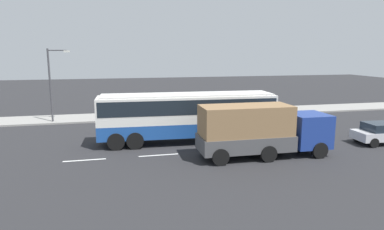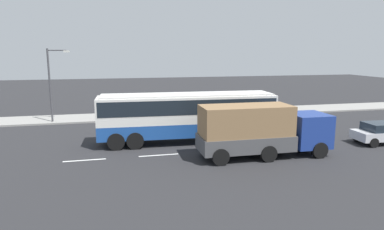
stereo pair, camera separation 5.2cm
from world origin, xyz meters
name	(u,v)px [view 1 (the left image)]	position (x,y,z in m)	size (l,w,h in m)	color
ground_plane	(180,141)	(0.00, 0.00, 0.00)	(120.00, 120.00, 0.00)	#28282B
sidewalk_curb	(161,115)	(0.00, 9.84, 0.07)	(80.00, 4.00, 0.15)	gray
lane_centreline	(171,154)	(-1.18, -2.96, 0.00)	(39.00, 0.16, 0.01)	white
coach_bus	(187,112)	(0.45, -0.29, 2.09)	(12.13, 3.10, 3.36)	#1E4C9E
cargo_truck	(261,129)	(3.97, -4.53, 1.65)	(7.90, 2.56, 3.11)	navy
pedestrian_near_curb	(102,108)	(-5.49, 8.42, 1.18)	(0.32, 0.32, 1.78)	black
street_lamp	(52,80)	(-9.51, 8.57, 3.82)	(1.87, 0.24, 6.29)	#47474C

